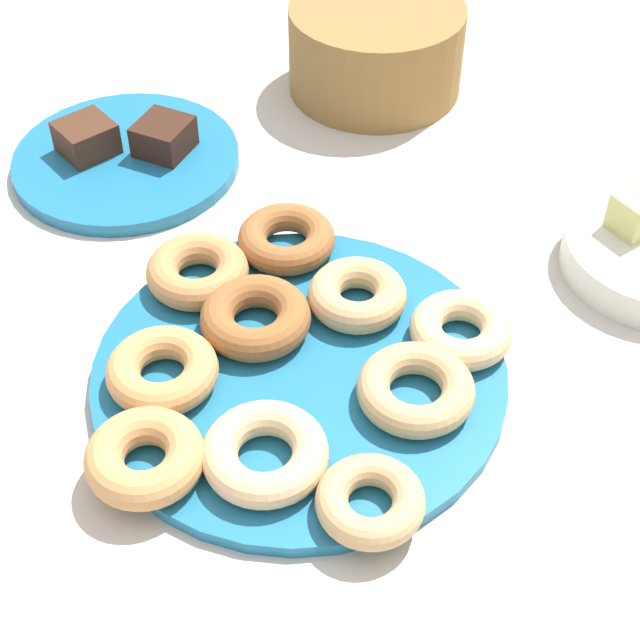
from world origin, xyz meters
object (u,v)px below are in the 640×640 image
(donut_4, at_px, (162,371))
(melon_chunk_left, at_px, (635,213))
(donut_6, at_px, (461,330))
(donut_1, at_px, (265,453))
(donut_5, at_px, (286,239))
(donut_9, at_px, (370,501))
(donut_2, at_px, (197,271))
(donut_7, at_px, (416,389))
(brownie_far, at_px, (164,137))
(donut_8, at_px, (256,317))
(brownie_near, at_px, (86,138))
(cake_plate, at_px, (127,160))
(basket, at_px, (376,49))
(donut_3, at_px, (145,457))
(donut_plate, at_px, (299,372))
(donut_0, at_px, (359,295))

(donut_4, bearing_deg, melon_chunk_left, 57.01)
(donut_6, bearing_deg, donut_1, -106.34)
(donut_5, relative_size, donut_9, 1.13)
(donut_2, relative_size, donut_7, 0.97)
(donut_4, bearing_deg, brownie_far, 130.90)
(donut_9, bearing_deg, donut_8, 150.91)
(donut_6, relative_size, melon_chunk_left, 2.40)
(donut_9, bearing_deg, donut_4, 177.45)
(donut_5, distance_m, brownie_near, 0.26)
(cake_plate, bearing_deg, donut_5, -6.35)
(brownie_near, distance_m, basket, 0.34)
(cake_plate, distance_m, brownie_near, 0.05)
(donut_7, xyz_separation_m, brownie_near, (-0.45, 0.10, 0.01))
(donut_2, height_order, donut_3, same)
(brownie_near, bearing_deg, donut_3, -39.87)
(brownie_near, xyz_separation_m, brownie_far, (0.06, 0.05, 0.00))
(donut_1, xyz_separation_m, donut_8, (-0.09, 0.11, 0.00))
(donut_plate, relative_size, brownie_far, 6.48)
(donut_8, distance_m, cake_plate, 0.29)
(brownie_far, bearing_deg, donut_3, -50.80)
(donut_1, xyz_separation_m, basket, (-0.23, 0.51, 0.02))
(donut_5, height_order, donut_6, same)
(donut_0, distance_m, brownie_far, 0.30)
(brownie_far, xyz_separation_m, basket, (0.10, 0.25, 0.02))
(donut_5, bearing_deg, brownie_far, 164.49)
(donut_8, bearing_deg, donut_2, 167.80)
(donut_2, distance_m, donut_7, 0.23)
(melon_chunk_left, bearing_deg, brownie_far, -163.96)
(donut_0, distance_m, donut_5, 0.10)
(donut_plate, bearing_deg, basket, 114.60)
(donut_6, distance_m, basket, 0.42)
(donut_0, xyz_separation_m, cake_plate, (-0.32, 0.05, -0.02))
(donut_0, relative_size, donut_3, 0.96)
(donut_2, bearing_deg, donut_0, 22.50)
(cake_plate, bearing_deg, donut_6, -5.07)
(donut_5, relative_size, cake_plate, 0.38)
(donut_8, bearing_deg, cake_plate, 154.98)
(donut_6, bearing_deg, donut_2, -162.84)
(donut_4, xyz_separation_m, donut_8, (0.03, 0.09, 0.00))
(donut_plate, xyz_separation_m, donut_0, (0.00, 0.09, 0.02))
(brownie_far, bearing_deg, donut_9, -31.35)
(donut_1, relative_size, brownie_near, 1.80)
(donut_1, distance_m, donut_3, 0.09)
(donut_0, height_order, cake_plate, donut_0)
(donut_3, bearing_deg, donut_4, 122.89)
(donut_5, height_order, donut_7, same)
(donut_9, xyz_separation_m, brownie_near, (-0.48, 0.21, 0.01))
(donut_8, distance_m, donut_9, 0.20)
(donut_0, bearing_deg, melon_chunk_left, 52.70)
(cake_plate, bearing_deg, basket, 64.74)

